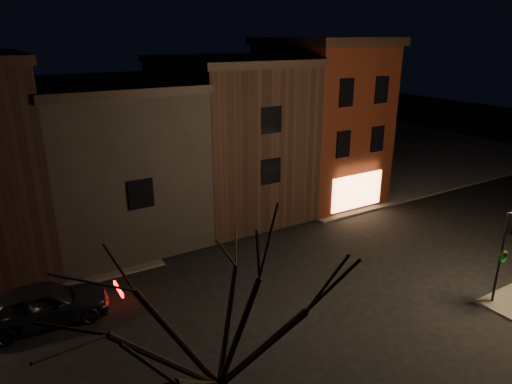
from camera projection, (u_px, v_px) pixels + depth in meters
The scene contains 8 objects.
ground at pixel (308, 283), 20.87m from camera, with size 120.00×120.00×0.00m, color black.
sidewalk_far_right at pixel (344, 145), 46.84m from camera, with size 30.00×30.00×0.12m, color #2D2B28.
corner_building at pixel (319, 119), 30.70m from camera, with size 6.50×8.50×10.50m.
row_building_a at pixel (227, 135), 28.52m from camera, with size 7.30×10.30×9.40m.
row_building_b at pixel (111, 158), 25.12m from camera, with size 7.80×10.30×8.40m.
traffic_signal at pixel (506, 244), 18.26m from camera, with size 0.58×0.38×4.05m.
bare_tree_left at pixel (217, 302), 9.52m from camera, with size 5.60×5.60×7.50m.
parked_car_a at pixel (42, 304), 17.67m from camera, with size 1.99×4.94×1.68m, color black.
Camera 1 is at (-11.58, -14.48, 10.71)m, focal length 32.00 mm.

